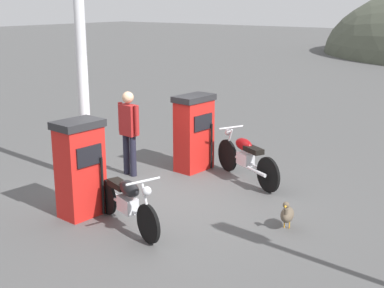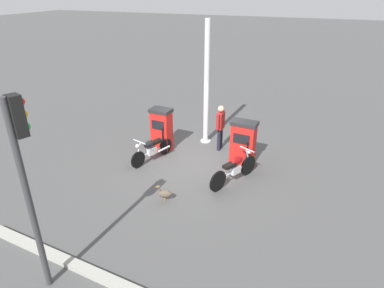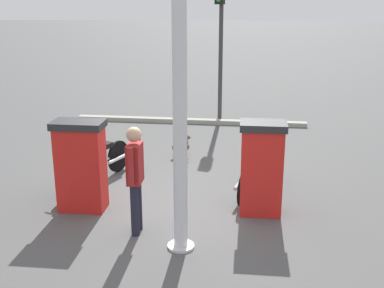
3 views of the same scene
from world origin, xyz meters
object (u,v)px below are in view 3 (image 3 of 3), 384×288
object	(u,v)px
motorcycle_near_pump	(252,168)
attendant_person	(135,173)
roadside_traffic_light	(220,25)
canopy_support_pole	(180,101)
fuel_pump_far	(81,165)
fuel_pump_near	(262,168)
wandering_duck	(181,147)
motorcycle_far_pump	(95,160)

from	to	relation	value
motorcycle_near_pump	attendant_person	size ratio (longest dim) A/B	1.08
roadside_traffic_light	canopy_support_pole	distance (m)	7.76
motorcycle_near_pump	canopy_support_pole	distance (m)	3.08
fuel_pump_far	canopy_support_pole	size ratio (longest dim) A/B	0.34
fuel_pump_far	canopy_support_pole	distance (m)	2.62
motorcycle_near_pump	canopy_support_pole	xyz separation A→B (m)	(-2.23, 1.19, 1.75)
fuel_pump_near	canopy_support_pole	bearing A→B (deg)	135.29
attendant_person	canopy_support_pole	distance (m)	1.50
attendant_person	wandering_duck	distance (m)	3.86
fuel_pump_far	roadside_traffic_light	distance (m)	7.13
fuel_pump_far	motorcycle_far_pump	distance (m)	1.26
fuel_pump_far	fuel_pump_near	bearing A→B (deg)	-90.00
motorcycle_near_pump	fuel_pump_near	bearing A→B (deg)	-175.31
motorcycle_far_pump	roadside_traffic_light	distance (m)	6.18
attendant_person	roadside_traffic_light	size ratio (longest dim) A/B	0.43
roadside_traffic_light	canopy_support_pole	xyz separation A→B (m)	(-7.72, 0.56, -0.51)
wandering_duck	canopy_support_pole	distance (m)	4.67
fuel_pump_near	canopy_support_pole	world-z (taller)	canopy_support_pole
wandering_duck	roadside_traffic_light	bearing A→B (deg)	-13.84
fuel_pump_near	motorcycle_far_pump	size ratio (longest dim) A/B	0.83
wandering_duck	roadside_traffic_light	world-z (taller)	roadside_traffic_light
motorcycle_far_pump	roadside_traffic_light	size ratio (longest dim) A/B	0.48
motorcycle_far_pump	motorcycle_near_pump	bearing A→B (deg)	-94.92
wandering_duck	canopy_support_pole	xyz separation A→B (m)	(-4.22, -0.30, 1.98)
motorcycle_near_pump	roadside_traffic_light	size ratio (longest dim) A/B	0.46
motorcycle_near_pump	fuel_pump_far	bearing A→B (deg)	107.80
attendant_person	canopy_support_pole	bearing A→B (deg)	-122.03
roadside_traffic_light	wandering_duck	bearing A→B (deg)	166.16
fuel_pump_near	roadside_traffic_light	xyz separation A→B (m)	(6.44, 0.70, 1.92)
motorcycle_far_pump	wandering_duck	distance (m)	2.34
motorcycle_far_pump	canopy_support_pole	size ratio (longest dim) A/B	0.42
attendant_person	canopy_support_pole	size ratio (longest dim) A/B	0.37
motorcycle_far_pump	wandering_duck	bearing A→B (deg)	-42.23
fuel_pump_near	motorcycle_far_pump	bearing A→B (deg)	68.69
fuel_pump_near	attendant_person	size ratio (longest dim) A/B	0.93
attendant_person	canopy_support_pole	xyz separation A→B (m)	(-0.45, -0.73, 1.23)
attendant_person	wandering_duck	bearing A→B (deg)	-6.45
fuel_pump_near	motorcycle_near_pump	bearing A→B (deg)	4.69
fuel_pump_far	roadside_traffic_light	bearing A→B (deg)	-20.11
fuel_pump_far	attendant_person	world-z (taller)	attendant_person
fuel_pump_far	wandering_duck	distance (m)	3.35
motorcycle_near_pump	roadside_traffic_light	bearing A→B (deg)	6.49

